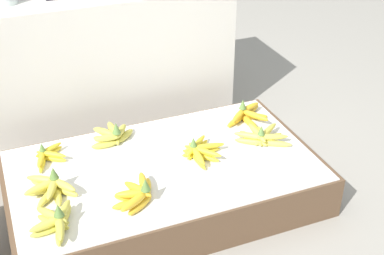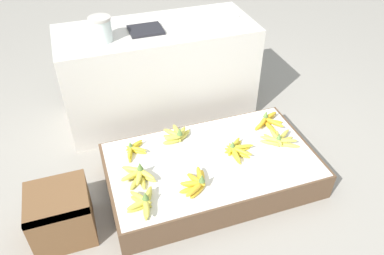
{
  "view_description": "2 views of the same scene",
  "coord_description": "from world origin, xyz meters",
  "px_view_note": "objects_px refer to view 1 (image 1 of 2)",
  "views": [
    {
      "loc": [
        -0.56,
        -1.69,
        1.45
      ],
      "look_at": [
        0.12,
        -0.01,
        0.34
      ],
      "focal_mm": 50.0,
      "sensor_mm": 36.0,
      "label": 1
    },
    {
      "loc": [
        -0.64,
        -1.51,
        1.73
      ],
      "look_at": [
        -0.08,
        0.13,
        0.35
      ],
      "focal_mm": 35.0,
      "sensor_mm": 36.0,
      "label": 2
    }
  ],
  "objects_px": {
    "banana_bunch_middle_midright": "(199,151)",
    "banana_bunch_back_midleft": "(112,136)",
    "banana_bunch_front_midleft": "(137,194)",
    "banana_bunch_middle_right": "(261,137)",
    "banana_bunch_back_left": "(47,156)",
    "banana_bunch_back_right": "(247,115)",
    "banana_bunch_front_left": "(56,221)",
    "banana_bunch_middle_left": "(51,187)"
  },
  "relations": [
    {
      "from": "banana_bunch_middle_midright",
      "to": "banana_bunch_back_midleft",
      "type": "distance_m",
      "value": 0.39
    },
    {
      "from": "banana_bunch_front_midleft",
      "to": "banana_bunch_middle_right",
      "type": "bearing_deg",
      "value": 16.75
    },
    {
      "from": "banana_bunch_middle_right",
      "to": "banana_bunch_back_midleft",
      "type": "xyz_separation_m",
      "value": [
        -0.6,
        0.24,
        0.01
      ]
    },
    {
      "from": "banana_bunch_middle_midright",
      "to": "banana_bunch_back_midleft",
      "type": "bearing_deg",
      "value": 141.33
    },
    {
      "from": "banana_bunch_middle_midright",
      "to": "banana_bunch_back_left",
      "type": "xyz_separation_m",
      "value": [
        -0.59,
        0.21,
        -0.0
      ]
    },
    {
      "from": "banana_bunch_middle_right",
      "to": "banana_bunch_back_right",
      "type": "relative_size",
      "value": 0.96
    },
    {
      "from": "banana_bunch_middle_right",
      "to": "banana_bunch_back_left",
      "type": "relative_size",
      "value": 1.3
    },
    {
      "from": "banana_bunch_back_midleft",
      "to": "banana_bunch_back_right",
      "type": "distance_m",
      "value": 0.62
    },
    {
      "from": "banana_bunch_front_left",
      "to": "banana_bunch_back_midleft",
      "type": "distance_m",
      "value": 0.57
    },
    {
      "from": "banana_bunch_back_left",
      "to": "banana_bunch_back_midleft",
      "type": "distance_m",
      "value": 0.29
    },
    {
      "from": "banana_bunch_back_right",
      "to": "banana_bunch_back_left",
      "type": "bearing_deg",
      "value": 179.04
    },
    {
      "from": "banana_bunch_middle_left",
      "to": "banana_bunch_middle_right",
      "type": "xyz_separation_m",
      "value": [
        0.9,
        0.02,
        -0.0
      ]
    },
    {
      "from": "banana_bunch_middle_midright",
      "to": "banana_bunch_back_left",
      "type": "distance_m",
      "value": 0.62
    },
    {
      "from": "banana_bunch_middle_left",
      "to": "banana_bunch_back_left",
      "type": "bearing_deg",
      "value": 84.89
    },
    {
      "from": "banana_bunch_middle_midright",
      "to": "banana_bunch_back_midleft",
      "type": "relative_size",
      "value": 0.98
    },
    {
      "from": "banana_bunch_front_midleft",
      "to": "banana_bunch_back_right",
      "type": "xyz_separation_m",
      "value": [
        0.64,
        0.38,
        -0.0
      ]
    },
    {
      "from": "banana_bunch_front_midleft",
      "to": "banana_bunch_front_left",
      "type": "bearing_deg",
      "value": -172.55
    },
    {
      "from": "banana_bunch_back_left",
      "to": "banana_bunch_back_right",
      "type": "distance_m",
      "value": 0.91
    },
    {
      "from": "banana_bunch_middle_midright",
      "to": "banana_bunch_back_left",
      "type": "relative_size",
      "value": 1.2
    },
    {
      "from": "banana_bunch_front_midleft",
      "to": "banana_bunch_back_right",
      "type": "height_order",
      "value": "banana_bunch_front_midleft"
    },
    {
      "from": "banana_bunch_middle_midright",
      "to": "banana_bunch_front_midleft",
      "type": "bearing_deg",
      "value": -150.4
    },
    {
      "from": "banana_bunch_back_left",
      "to": "banana_bunch_back_right",
      "type": "height_order",
      "value": "banana_bunch_back_right"
    },
    {
      "from": "banana_bunch_middle_left",
      "to": "banana_bunch_back_right",
      "type": "relative_size",
      "value": 0.87
    },
    {
      "from": "banana_bunch_middle_left",
      "to": "banana_bunch_back_right",
      "type": "distance_m",
      "value": 0.95
    },
    {
      "from": "banana_bunch_back_right",
      "to": "banana_bunch_middle_midright",
      "type": "bearing_deg",
      "value": -148.88
    },
    {
      "from": "banana_bunch_front_left",
      "to": "banana_bunch_middle_right",
      "type": "distance_m",
      "value": 0.94
    },
    {
      "from": "banana_bunch_back_right",
      "to": "banana_bunch_front_left",
      "type": "bearing_deg",
      "value": -156.25
    },
    {
      "from": "banana_bunch_back_left",
      "to": "banana_bunch_back_midleft",
      "type": "relative_size",
      "value": 0.82
    },
    {
      "from": "banana_bunch_middle_midright",
      "to": "banana_bunch_back_midleft",
      "type": "height_order",
      "value": "banana_bunch_back_midleft"
    },
    {
      "from": "banana_bunch_middle_midright",
      "to": "banana_bunch_middle_right",
      "type": "xyz_separation_m",
      "value": [
        0.29,
        0.0,
        -0.0
      ]
    },
    {
      "from": "banana_bunch_front_midleft",
      "to": "banana_bunch_middle_midright",
      "type": "distance_m",
      "value": 0.37
    },
    {
      "from": "banana_bunch_back_left",
      "to": "banana_bunch_back_right",
      "type": "bearing_deg",
      "value": -0.96
    },
    {
      "from": "banana_bunch_back_left",
      "to": "banana_bunch_back_midleft",
      "type": "height_order",
      "value": "banana_bunch_back_midleft"
    },
    {
      "from": "banana_bunch_front_left",
      "to": "banana_bunch_back_left",
      "type": "bearing_deg",
      "value": 85.29
    },
    {
      "from": "banana_bunch_middle_right",
      "to": "banana_bunch_back_left",
      "type": "distance_m",
      "value": 0.9
    },
    {
      "from": "banana_bunch_back_left",
      "to": "banana_bunch_back_right",
      "type": "xyz_separation_m",
      "value": [
        0.91,
        -0.02,
        0.0
      ]
    },
    {
      "from": "banana_bunch_middle_midright",
      "to": "banana_bunch_middle_right",
      "type": "bearing_deg",
      "value": 0.26
    },
    {
      "from": "banana_bunch_front_midleft",
      "to": "banana_bunch_back_right",
      "type": "relative_size",
      "value": 0.88
    },
    {
      "from": "banana_bunch_back_left",
      "to": "banana_bunch_back_midleft",
      "type": "bearing_deg",
      "value": 7.46
    },
    {
      "from": "banana_bunch_front_midleft",
      "to": "banana_bunch_back_midleft",
      "type": "xyz_separation_m",
      "value": [
        0.02,
        0.43,
        0.0
      ]
    },
    {
      "from": "banana_bunch_front_left",
      "to": "banana_bunch_front_midleft",
      "type": "xyz_separation_m",
      "value": [
        0.3,
        0.04,
        -0.0
      ]
    },
    {
      "from": "banana_bunch_front_midleft",
      "to": "banana_bunch_middle_left",
      "type": "xyz_separation_m",
      "value": [
        -0.29,
        0.16,
        -0.0
      ]
    }
  ]
}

